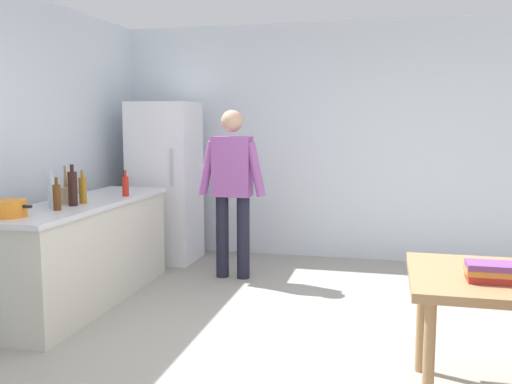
{
  "coord_description": "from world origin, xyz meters",
  "views": [
    {
      "loc": [
        0.57,
        -3.5,
        1.59
      ],
      "look_at": [
        -0.54,
        1.14,
        0.98
      ],
      "focal_mm": 39.15,
      "sensor_mm": 36.0,
      "label": 1
    }
  ],
  "objects_px": {
    "utensil_jar": "(64,194)",
    "bottle_wine_dark": "(73,188)",
    "bottle_oil_amber": "(83,190)",
    "cooking_pot": "(7,208)",
    "book_stack": "(490,272)",
    "person": "(232,182)",
    "bottle_beer_brown": "(57,197)",
    "bottle_water_clear": "(52,192)",
    "refrigerator": "(165,182)",
    "bottle_sauce_red": "(125,186)"
  },
  "relations": [
    {
      "from": "cooking_pot",
      "to": "book_stack",
      "type": "xyz_separation_m",
      "value": [
        3.23,
        -0.4,
        -0.16
      ]
    },
    {
      "from": "refrigerator",
      "to": "person",
      "type": "relative_size",
      "value": 1.06
    },
    {
      "from": "bottle_wine_dark",
      "to": "person",
      "type": "bearing_deg",
      "value": 52.57
    },
    {
      "from": "utensil_jar",
      "to": "bottle_beer_brown",
      "type": "xyz_separation_m",
      "value": [
        0.15,
        -0.33,
        0.03
      ]
    },
    {
      "from": "person",
      "to": "bottle_water_clear",
      "type": "xyz_separation_m",
      "value": [
        -1.1,
        -1.42,
        0.05
      ]
    },
    {
      "from": "refrigerator",
      "to": "bottle_oil_amber",
      "type": "relative_size",
      "value": 6.43
    },
    {
      "from": "utensil_jar",
      "to": "bottle_wine_dark",
      "type": "height_order",
      "value": "bottle_wine_dark"
    },
    {
      "from": "utensil_jar",
      "to": "bottle_oil_amber",
      "type": "height_order",
      "value": "utensil_jar"
    },
    {
      "from": "bottle_sauce_red",
      "to": "bottle_water_clear",
      "type": "xyz_separation_m",
      "value": [
        -0.26,
        -0.76,
        0.03
      ]
    },
    {
      "from": "person",
      "to": "bottle_sauce_red",
      "type": "xyz_separation_m",
      "value": [
        -0.84,
        -0.66,
        0.02
      ]
    },
    {
      "from": "bottle_oil_amber",
      "to": "bottle_water_clear",
      "type": "bearing_deg",
      "value": -113.93
    },
    {
      "from": "bottle_water_clear",
      "to": "bottle_sauce_red",
      "type": "bearing_deg",
      "value": 71.06
    },
    {
      "from": "cooking_pot",
      "to": "utensil_jar",
      "type": "xyz_separation_m",
      "value": [
        0.04,
        0.67,
        0.02
      ]
    },
    {
      "from": "bottle_wine_dark",
      "to": "book_stack",
      "type": "bearing_deg",
      "value": -17.91
    },
    {
      "from": "refrigerator",
      "to": "bottle_sauce_red",
      "type": "bearing_deg",
      "value": -84.8
    },
    {
      "from": "person",
      "to": "book_stack",
      "type": "distance_m",
      "value": 3.08
    },
    {
      "from": "bottle_wine_dark",
      "to": "bottle_sauce_red",
      "type": "bearing_deg",
      "value": 76.69
    },
    {
      "from": "refrigerator",
      "to": "person",
      "type": "distance_m",
      "value": 1.1
    },
    {
      "from": "bottle_beer_brown",
      "to": "bottle_oil_amber",
      "type": "relative_size",
      "value": 0.93
    },
    {
      "from": "person",
      "to": "cooking_pot",
      "type": "bearing_deg",
      "value": -121.88
    },
    {
      "from": "bottle_oil_amber",
      "to": "cooking_pot",
      "type": "bearing_deg",
      "value": -104.27
    },
    {
      "from": "bottle_oil_amber",
      "to": "bottle_water_clear",
      "type": "height_order",
      "value": "bottle_water_clear"
    },
    {
      "from": "person",
      "to": "bottle_sauce_red",
      "type": "distance_m",
      "value": 1.07
    },
    {
      "from": "person",
      "to": "book_stack",
      "type": "bearing_deg",
      "value": -47.91
    },
    {
      "from": "refrigerator",
      "to": "person",
      "type": "xyz_separation_m",
      "value": [
        0.95,
        -0.55,
        0.08
      ]
    },
    {
      "from": "bottle_wine_dark",
      "to": "bottle_water_clear",
      "type": "bearing_deg",
      "value": -131.74
    },
    {
      "from": "utensil_jar",
      "to": "bottle_sauce_red",
      "type": "height_order",
      "value": "utensil_jar"
    },
    {
      "from": "bottle_oil_amber",
      "to": "bottle_beer_brown",
      "type": "bearing_deg",
      "value": -89.66
    },
    {
      "from": "utensil_jar",
      "to": "person",
      "type": "bearing_deg",
      "value": 46.85
    },
    {
      "from": "person",
      "to": "bottle_sauce_red",
      "type": "bearing_deg",
      "value": -142.03
    },
    {
      "from": "bottle_beer_brown",
      "to": "bottle_water_clear",
      "type": "distance_m",
      "value": 0.17
    },
    {
      "from": "utensil_jar",
      "to": "bottle_water_clear",
      "type": "relative_size",
      "value": 1.07
    },
    {
      "from": "person",
      "to": "cooking_pot",
      "type": "xyz_separation_m",
      "value": [
        -1.17,
        -1.88,
        -0.02
      ]
    },
    {
      "from": "bottle_sauce_red",
      "to": "book_stack",
      "type": "relative_size",
      "value": 0.89
    },
    {
      "from": "utensil_jar",
      "to": "bottle_beer_brown",
      "type": "distance_m",
      "value": 0.36
    },
    {
      "from": "person",
      "to": "bottle_beer_brown",
      "type": "xyz_separation_m",
      "value": [
        -0.98,
        -1.54,
        0.03
      ]
    },
    {
      "from": "person",
      "to": "cooking_pot",
      "type": "distance_m",
      "value": 2.21
    },
    {
      "from": "person",
      "to": "utensil_jar",
      "type": "distance_m",
      "value": 1.65
    },
    {
      "from": "person",
      "to": "bottle_oil_amber",
      "type": "distance_m",
      "value": 1.52
    },
    {
      "from": "bottle_water_clear",
      "to": "book_stack",
      "type": "xyz_separation_m",
      "value": [
        3.16,
        -0.86,
        -0.22
      ]
    },
    {
      "from": "bottle_beer_brown",
      "to": "utensil_jar",
      "type": "bearing_deg",
      "value": 113.92
    },
    {
      "from": "refrigerator",
      "to": "bottle_oil_amber",
      "type": "distance_m",
      "value": 1.71
    },
    {
      "from": "cooking_pot",
      "to": "bottle_oil_amber",
      "type": "height_order",
      "value": "bottle_oil_amber"
    },
    {
      "from": "bottle_oil_amber",
      "to": "book_stack",
      "type": "bearing_deg",
      "value": -20.32
    },
    {
      "from": "cooking_pot",
      "to": "bottle_water_clear",
      "type": "relative_size",
      "value": 1.33
    },
    {
      "from": "bottle_oil_amber",
      "to": "bottle_wine_dark",
      "type": "height_order",
      "value": "bottle_wine_dark"
    },
    {
      "from": "bottle_water_clear",
      "to": "book_stack",
      "type": "bearing_deg",
      "value": -15.25
    },
    {
      "from": "bottle_sauce_red",
      "to": "person",
      "type": "bearing_deg",
      "value": 37.97
    },
    {
      "from": "utensil_jar",
      "to": "bottle_oil_amber",
      "type": "distance_m",
      "value": 0.16
    },
    {
      "from": "utensil_jar",
      "to": "bottle_water_clear",
      "type": "bearing_deg",
      "value": -82.81
    }
  ]
}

